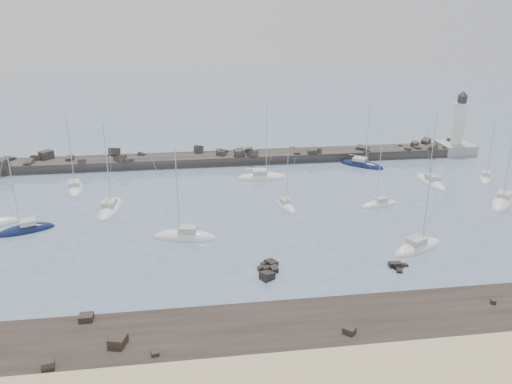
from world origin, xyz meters
TOP-DOWN VIEW (x-y plane):
  - ground at (0.00, 0.00)m, footprint 400.00×400.00m
  - rock_shelf at (-0.14, -22.00)m, footprint 140.00×12.19m
  - rock_cluster_near at (-3.12, -8.95)m, footprint 3.11×5.34m
  - rock_cluster_far at (13.51, -10.03)m, footprint 2.62×2.62m
  - breakwater at (-8.26, 38.00)m, footprint 115.00×7.93m
  - lighthouse at (47.00, 38.00)m, footprint 7.00×7.00m
  - sailboat_1 at (-33.22, 25.14)m, footprint 4.25×9.36m
  - sailboat_2 at (-36.82, 7.65)m, footprint 8.43×5.20m
  - sailboat_3 at (-25.51, 14.32)m, footprint 4.36×10.04m
  - sailboat_4 at (1.36, 26.58)m, footprint 9.90×3.46m
  - sailboat_5 at (-13.45, 2.16)m, footprint 9.49×4.65m
  - sailboat_6 at (3.07, 11.70)m, footprint 3.50×6.80m
  - sailboat_7 at (18.28, -5.54)m, footprint 9.13×6.19m
  - sailboat_8 at (23.03, 31.66)m, footprint 9.03×8.25m
  - sailboat_9 at (18.70, 10.26)m, footprint 7.21×3.71m
  - sailboat_10 at (32.26, 19.47)m, footprint 3.60×9.62m
  - sailboat_11 at (39.77, 8.44)m, footprint 8.94×9.32m
  - sailboat_12 at (43.90, 20.33)m, footprint 5.99×7.42m

SIDE VIEW (x-z plane):
  - ground at x=0.00m, z-range 0.00..0.00m
  - rock_shelf at x=-0.14m, z-range -0.89..0.92m
  - rock_cluster_far at x=13.51m, z-range -0.70..0.86m
  - sailboat_9 at x=18.70m, z-range -5.37..5.63m
  - sailboat_6 at x=3.07m, z-range -5.08..5.35m
  - sailboat_4 at x=1.36m, z-range -7.53..7.81m
  - sailboat_8 at x=23.03m, z-range -7.24..7.52m
  - rock_cluster_near at x=-3.12m, z-range -0.71..0.99m
  - sailboat_1 at x=-33.22m, z-range -7.00..7.29m
  - sailboat_12 at x=43.90m, z-range -5.78..6.08m
  - sailboat_3 at x=-25.51m, z-range -7.51..7.81m
  - sailboat_7 at x=18.28m, z-range -6.85..7.15m
  - sailboat_2 at x=-36.82m, z-range -6.31..6.62m
  - sailboat_11 at x=39.77m, z-range -7.65..7.95m
  - sailboat_10 at x=32.26m, z-range -7.33..7.64m
  - sailboat_5 at x=-13.45m, z-range -7.09..7.40m
  - breakwater at x=-8.26m, z-range -2.40..3.06m
  - lighthouse at x=47.00m, z-range -4.21..10.39m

